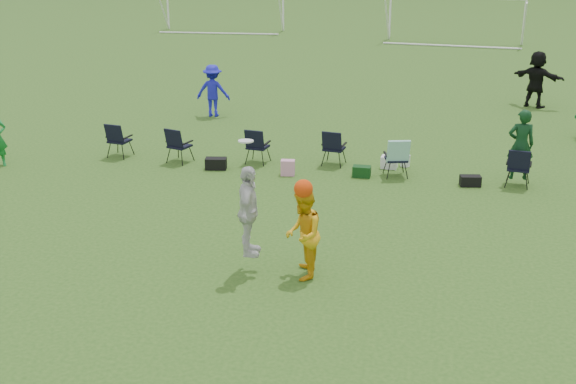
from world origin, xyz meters
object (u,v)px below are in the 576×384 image
(fielder_blue, at_px, (213,91))
(goal_mid, at_px, (456,6))
(center_contest, at_px, (279,223))
(fielder_black, at_px, (536,79))

(fielder_blue, bearing_deg, goal_mid, -116.45)
(fielder_blue, bearing_deg, center_contest, 109.33)
(fielder_black, xyz_separation_m, goal_mid, (-2.89, 15.54, 0.93))
(fielder_black, height_order, center_contest, center_contest)
(fielder_blue, distance_m, goal_mid, 20.83)
(fielder_blue, height_order, fielder_black, fielder_black)
(fielder_black, distance_m, goal_mid, 15.83)
(fielder_blue, relative_size, fielder_black, 0.87)
(fielder_black, bearing_deg, center_contest, 98.96)
(fielder_blue, relative_size, center_contest, 0.68)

